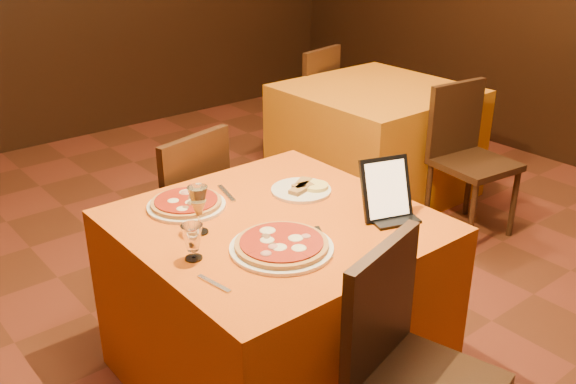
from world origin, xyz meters
TOP-DOWN VIEW (x-y plane):
  - floor at (0.00, 0.00)m, footprint 6.00×7.00m
  - main_table at (-0.31, -0.07)m, footprint 1.10×1.10m
  - side_table at (1.44, 1.05)m, footprint 1.10×1.10m
  - chair_main_far at (-0.31, 0.77)m, footprint 0.56×0.56m
  - chair_side_near at (1.44, 0.23)m, footprint 0.49×0.49m
  - chair_side_far at (1.44, 1.83)m, footprint 0.44×0.44m
  - pizza_near at (-0.44, -0.27)m, footprint 0.37×0.37m
  - pizza_far at (-0.52, 0.25)m, footprint 0.32×0.32m
  - cutlet_dish at (-0.06, 0.07)m, footprint 0.26×0.26m
  - wine_glass at (-0.59, 0.02)m, footprint 0.09×0.09m
  - water_glass at (-0.71, -0.13)m, footprint 0.07×0.07m
  - tablet at (0.04, -0.32)m, footprint 0.22×0.16m
  - knife at (-0.30, -0.35)m, footprint 0.10×0.17m
  - fork_near at (-0.75, -0.31)m, footprint 0.04×0.15m
  - fork_far at (-0.32, 0.25)m, footprint 0.06×0.18m

SIDE VIEW (x-z plane):
  - floor at x=0.00m, z-range -0.01..0.00m
  - main_table at x=-0.31m, z-range 0.00..0.75m
  - side_table at x=1.44m, z-range 0.00..0.75m
  - chair_main_far at x=-0.31m, z-range 0.00..0.91m
  - chair_side_near at x=1.44m, z-range 0.00..0.91m
  - chair_side_far at x=1.44m, z-range 0.00..0.91m
  - knife at x=-0.30m, z-range 0.75..0.76m
  - fork_near at x=-0.75m, z-range 0.75..0.76m
  - fork_far at x=-0.32m, z-range 0.75..0.76m
  - cutlet_dish at x=-0.06m, z-range 0.75..0.78m
  - pizza_far at x=-0.52m, z-range 0.75..0.78m
  - pizza_near at x=-0.44m, z-range 0.75..0.78m
  - water_glass at x=-0.71m, z-range 0.75..0.88m
  - wine_glass at x=-0.59m, z-range 0.75..0.94m
  - tablet at x=0.04m, z-range 0.75..0.99m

